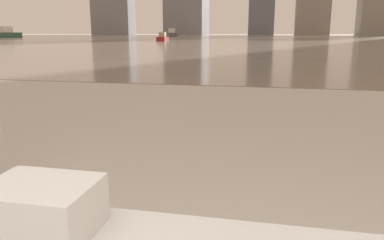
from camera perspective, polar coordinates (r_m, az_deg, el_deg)
name	(u,v)px	position (r m, az deg, el deg)	size (l,w,h in m)	color
towel_stack	(41,208)	(0.95, -22.00, -12.36)	(0.25, 0.19, 0.12)	white
harbor_water	(269,38)	(61.86, 11.61, 12.11)	(180.00, 110.00, 0.01)	gray
harbor_boat_0	(163,38)	(42.49, -4.51, 12.38)	(1.10, 2.64, 0.96)	maroon
harbor_boat_1	(6,34)	(72.17, -26.48, 11.68)	(3.02, 5.30, 1.88)	#335647
harbor_boat_2	(172,34)	(79.93, -3.12, 12.99)	(3.29, 4.82, 1.71)	#4C4C51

